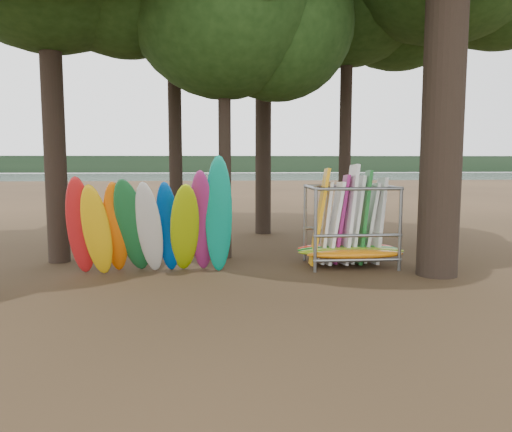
{
  "coord_description": "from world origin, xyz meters",
  "views": [
    {
      "loc": [
        -1.47,
        -11.88,
        2.9
      ],
      "look_at": [
        -0.38,
        1.5,
        1.4
      ],
      "focal_mm": 35.0,
      "sensor_mm": 36.0,
      "label": 1
    }
  ],
  "objects": [
    {
      "name": "ground",
      "position": [
        0.0,
        0.0,
        0.0
      ],
      "size": [
        120.0,
        120.0,
        0.0
      ],
      "primitive_type": "plane",
      "color": "#47331E",
      "rests_on": "ground"
    },
    {
      "name": "kayak_row",
      "position": [
        -3.06,
        0.62,
        1.26
      ],
      "size": [
        4.15,
        1.98,
        3.15
      ],
      "color": "red",
      "rests_on": "ground"
    },
    {
      "name": "far_shore",
      "position": [
        0.0,
        110.0,
        2.0
      ],
      "size": [
        160.0,
        4.0,
        4.0
      ],
      "primitive_type": "cube",
      "color": "black",
      "rests_on": "ground"
    },
    {
      "name": "storage_rack",
      "position": [
        2.22,
        1.48,
        1.03
      ],
      "size": [
        2.97,
        1.57,
        2.81
      ],
      "color": "gray",
      "rests_on": "ground"
    },
    {
      "name": "lake",
      "position": [
        0.0,
        60.0,
        0.0
      ],
      "size": [
        160.0,
        160.0,
        0.0
      ],
      "primitive_type": "plane",
      "color": "gray",
      "rests_on": "ground"
    }
  ]
}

